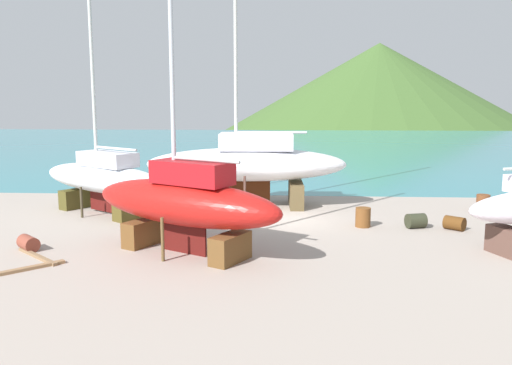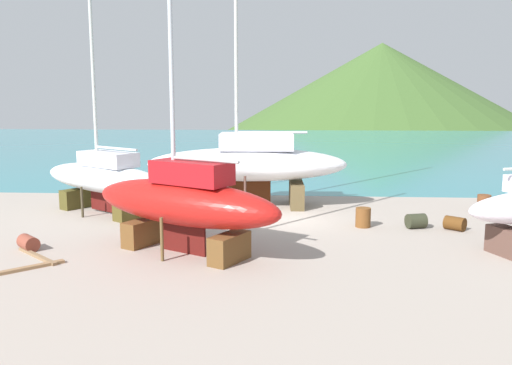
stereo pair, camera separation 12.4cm
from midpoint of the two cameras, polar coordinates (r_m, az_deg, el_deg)
The scene contains 14 objects.
ground_plane at distance 20.51m, azimuth 3.44°, elevation -6.99°, with size 44.26×44.26×0.00m, color #A09488.
sea_water at distance 64.12m, azimuth 3.36°, elevation 3.90°, with size 131.46×66.15×0.01m, color teal.
headland_hill at distance 144.66m, azimuth 12.82°, elevation 6.51°, with size 142.34×142.34×39.81m, color #3D5D29.
sailboat_small_center at distance 27.29m, azimuth -16.18°, elevation 0.53°, with size 8.47×6.76×13.01m.
sailboat_far_slipway at distance 27.97m, azimuth -1.09°, elevation 2.07°, with size 10.64×3.93×18.06m.
sailboat_mid_port at distance 19.52m, azimuth -7.86°, elevation -2.01°, with size 8.23×5.83×13.97m.
worker at distance 22.91m, azimuth -8.55°, elevation -3.17°, with size 0.48×0.33×1.65m.
barrel_rust_far at distance 24.11m, azimuth 11.24°, elevation -3.68°, with size 0.67×0.67×0.86m, color brown.
barrel_by_slipway at distance 21.83m, azimuth -23.35°, elevation -5.98°, with size 0.56×0.56×0.91m, color brown.
barrel_rust_mid at distance 24.46m, azimuth 16.62°, elevation -3.95°, with size 0.65×0.65×0.80m, color #2F3221.
barrel_blue_faded at distance 29.41m, azimuth 23.03°, elevation -1.99°, with size 0.66×0.66×0.82m, color brown.
barrel_tipped_right at distance 24.64m, azimuth 20.36°, elevation -4.11°, with size 0.60×0.60×0.83m, color #553113.
timber_short_cross at distance 20.79m, azimuth -22.54°, elevation -7.31°, with size 2.82×0.17×0.11m, color olive.
timber_plank_near at distance 19.40m, azimuth -24.33°, elevation -8.58°, with size 3.08×0.23×0.10m, color olive.
Camera 1 is at (-0.16, -24.49, 5.63)m, focal length 37.34 mm.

